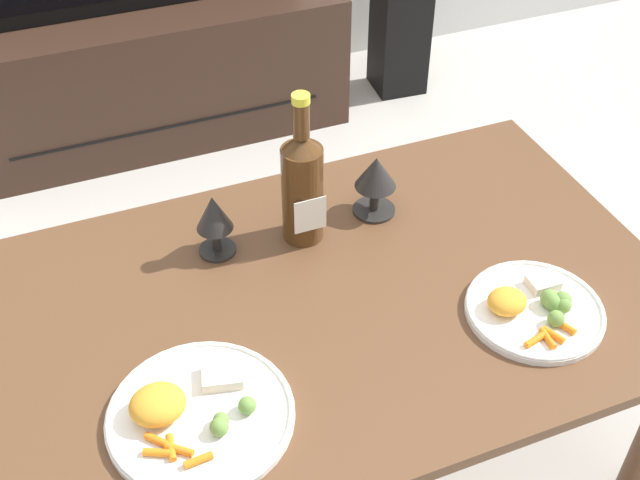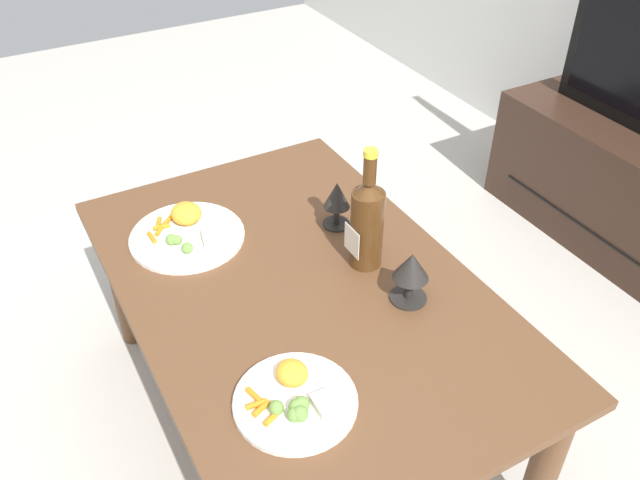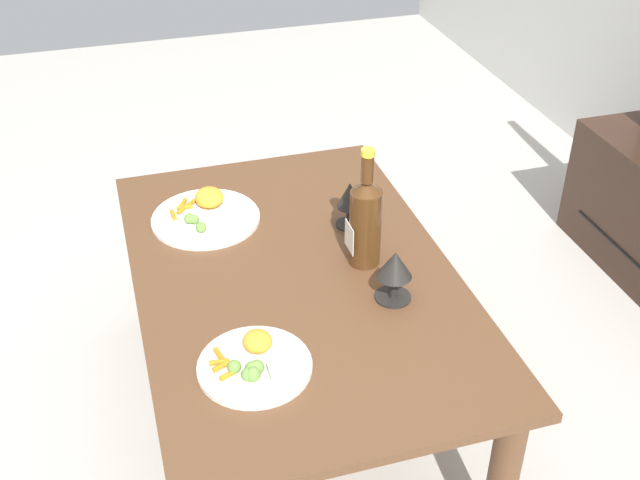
# 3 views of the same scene
# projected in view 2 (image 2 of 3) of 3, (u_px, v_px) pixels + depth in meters

# --- Properties ---
(ground_plane) EXTENTS (6.40, 6.40, 0.00)m
(ground_plane) POSITION_uv_depth(u_px,v_px,m) (303.00, 418.00, 1.90)
(ground_plane) COLOR #B7B2A8
(dining_table) EXTENTS (1.23, 0.79, 0.50)m
(dining_table) POSITION_uv_depth(u_px,v_px,m) (301.00, 311.00, 1.65)
(dining_table) COLOR brown
(dining_table) RESTS_ON ground_plane
(wine_bottle) EXTENTS (0.08, 0.08, 0.32)m
(wine_bottle) POSITION_uv_depth(u_px,v_px,m) (366.00, 220.00, 1.59)
(wine_bottle) COLOR #4C2D14
(wine_bottle) RESTS_ON dining_table
(goblet_left) EXTENTS (0.07, 0.07, 0.13)m
(goblet_left) POSITION_uv_depth(u_px,v_px,m) (337.00, 198.00, 1.74)
(goblet_left) COLOR black
(goblet_left) RESTS_ON dining_table
(goblet_right) EXTENTS (0.09, 0.09, 0.13)m
(goblet_right) POSITION_uv_depth(u_px,v_px,m) (411.00, 270.00, 1.51)
(goblet_right) COLOR black
(goblet_right) RESTS_ON dining_table
(dinner_plate_left) EXTENTS (0.30, 0.30, 0.06)m
(dinner_plate_left) POSITION_uv_depth(u_px,v_px,m) (187.00, 232.00, 1.74)
(dinner_plate_left) COLOR white
(dinner_plate_left) RESTS_ON dining_table
(dinner_plate_right) EXTENTS (0.25, 0.25, 0.05)m
(dinner_plate_right) POSITION_uv_depth(u_px,v_px,m) (295.00, 399.00, 1.31)
(dinner_plate_right) COLOR white
(dinner_plate_right) RESTS_ON dining_table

